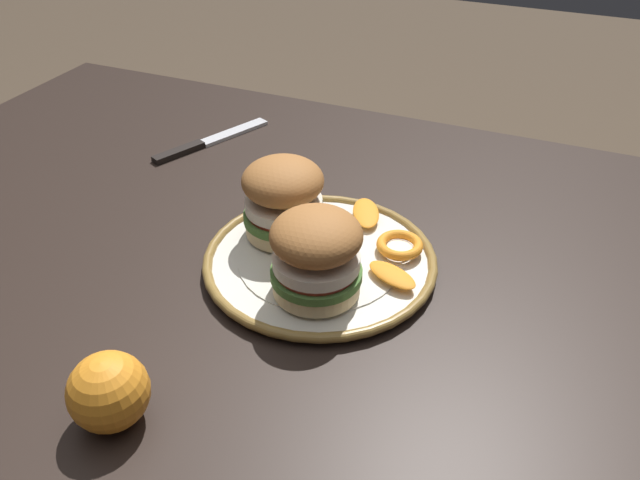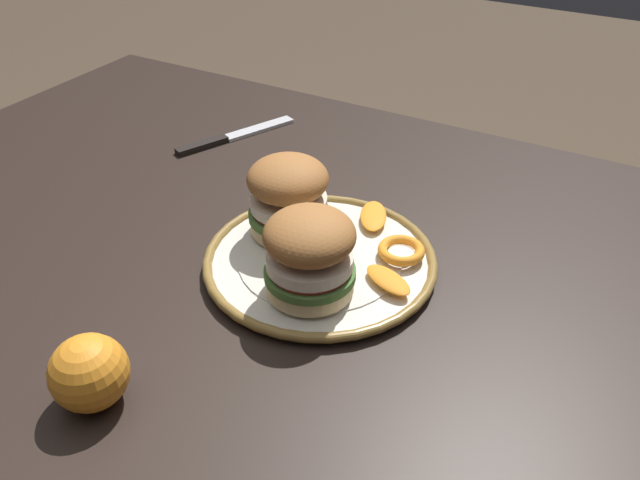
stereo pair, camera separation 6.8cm
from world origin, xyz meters
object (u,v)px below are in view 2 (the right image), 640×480
object	(u,v)px
dinner_plate	(320,260)
whole_orange	(89,373)
table_knife	(228,138)
dining_table	(287,300)
sandwich_half_left	(310,253)
sandwich_half_right	(291,196)

from	to	relation	value
dinner_plate	whole_orange	bearing A→B (deg)	-106.76
whole_orange	table_knife	bearing A→B (deg)	112.93
dining_table	table_knife	xyz separation A→B (m)	(-0.24, 0.21, 0.10)
sandwich_half_left	whole_orange	world-z (taller)	sandwich_half_left
dinner_plate	whole_orange	size ratio (longest dim) A/B	3.84
sandwich_half_left	sandwich_half_right	distance (m)	0.12
sandwich_half_left	sandwich_half_right	world-z (taller)	same
sandwich_half_left	table_knife	bearing A→B (deg)	138.47
dining_table	table_knife	bearing A→B (deg)	138.97
dinner_plate	sandwich_half_right	world-z (taller)	sandwich_half_right
table_knife	whole_orange	bearing A→B (deg)	-67.07
dinner_plate	table_knife	size ratio (longest dim) A/B	1.36
dinner_plate	table_knife	distance (m)	0.38
table_knife	dining_table	bearing A→B (deg)	-41.03
dining_table	sandwich_half_left	size ratio (longest dim) A/B	9.56
dinner_plate	whole_orange	xyz separation A→B (m)	(-0.09, -0.29, 0.03)
dining_table	sandwich_half_left	world-z (taller)	sandwich_half_left
sandwich_half_right	whole_orange	distance (m)	0.32
sandwich_half_right	whole_orange	size ratio (longest dim) A/B	1.89
whole_orange	table_knife	size ratio (longest dim) A/B	0.35
whole_orange	table_knife	distance (m)	0.56
dinner_plate	sandwich_half_left	world-z (taller)	sandwich_half_left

